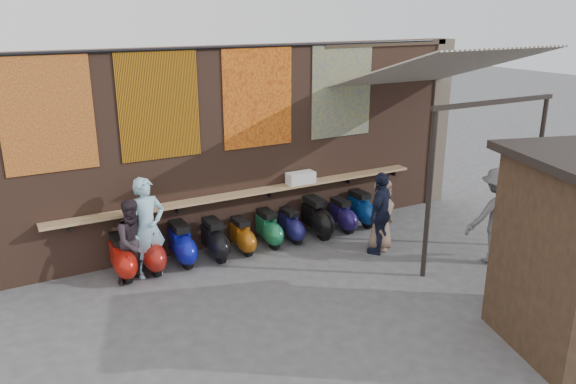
% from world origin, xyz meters
% --- Properties ---
extents(ground, '(70.00, 70.00, 0.00)m').
position_xyz_m(ground, '(0.00, 0.00, 0.00)').
color(ground, '#474749').
rests_on(ground, ground).
extents(brick_wall, '(10.00, 0.40, 4.00)m').
position_xyz_m(brick_wall, '(0.00, 2.70, 2.00)').
color(brick_wall, brown).
rests_on(brick_wall, ground).
extents(pier_right, '(0.50, 0.50, 4.00)m').
position_xyz_m(pier_right, '(5.20, 2.70, 2.00)').
color(pier_right, '#4C4238').
rests_on(pier_right, ground).
extents(eating_counter, '(8.00, 0.32, 0.05)m').
position_xyz_m(eating_counter, '(0.00, 2.33, 1.10)').
color(eating_counter, '#9E7A51').
rests_on(eating_counter, brick_wall).
extents(shelf_box, '(0.61, 0.28, 0.25)m').
position_xyz_m(shelf_box, '(1.19, 2.30, 1.25)').
color(shelf_box, white).
rests_on(shelf_box, eating_counter).
extents(tapestry_redgold, '(1.50, 0.02, 2.00)m').
position_xyz_m(tapestry_redgold, '(-3.60, 2.48, 3.00)').
color(tapestry_redgold, maroon).
rests_on(tapestry_redgold, brick_wall).
extents(tapestry_sun, '(1.50, 0.02, 2.00)m').
position_xyz_m(tapestry_sun, '(-1.70, 2.48, 3.00)').
color(tapestry_sun, orange).
rests_on(tapestry_sun, brick_wall).
extents(tapestry_orange, '(1.50, 0.02, 2.00)m').
position_xyz_m(tapestry_orange, '(0.30, 2.48, 3.00)').
color(tapestry_orange, orange).
rests_on(tapestry_orange, brick_wall).
extents(tapestry_multi, '(1.50, 0.02, 2.00)m').
position_xyz_m(tapestry_multi, '(2.30, 2.48, 3.00)').
color(tapestry_multi, navy).
rests_on(tapestry_multi, brick_wall).
extents(hang_rail, '(9.50, 0.06, 0.06)m').
position_xyz_m(hang_rail, '(0.00, 2.47, 3.98)').
color(hang_rail, black).
rests_on(hang_rail, brick_wall).
extents(scooter_stool_0, '(0.37, 0.82, 0.78)m').
position_xyz_m(scooter_stool_0, '(-2.71, 2.00, 0.39)').
color(scooter_stool_0, '#B6180E').
rests_on(scooter_stool_0, ground).
extents(scooter_stool_1, '(0.38, 0.84, 0.80)m').
position_xyz_m(scooter_stool_1, '(-2.18, 2.02, 0.40)').
color(scooter_stool_1, maroon).
rests_on(scooter_stool_1, ground).
extents(scooter_stool_2, '(0.38, 0.84, 0.80)m').
position_xyz_m(scooter_stool_2, '(-1.58, 2.04, 0.40)').
color(scooter_stool_2, '#0E159B').
rests_on(scooter_stool_2, ground).
extents(scooter_stool_3, '(0.36, 0.81, 0.77)m').
position_xyz_m(scooter_stool_3, '(-0.94, 1.96, 0.39)').
color(scooter_stool_3, black).
rests_on(scooter_stool_3, ground).
extents(scooter_stool_4, '(0.33, 0.73, 0.69)m').
position_xyz_m(scooter_stool_4, '(-0.35, 1.97, 0.34)').
color(scooter_stool_4, '#954C0D').
rests_on(scooter_stool_4, ground).
extents(scooter_stool_5, '(0.35, 0.77, 0.73)m').
position_xyz_m(scooter_stool_5, '(0.27, 2.03, 0.36)').
color(scooter_stool_5, '#1B6C43').
rests_on(scooter_stool_5, ground).
extents(scooter_stool_6, '(0.32, 0.71, 0.68)m').
position_xyz_m(scooter_stool_6, '(0.79, 2.01, 0.34)').
color(scooter_stool_6, navy).
rests_on(scooter_stool_6, ground).
extents(scooter_stool_7, '(0.40, 0.88, 0.83)m').
position_xyz_m(scooter_stool_7, '(1.40, 1.97, 0.42)').
color(scooter_stool_7, black).
rests_on(scooter_stool_7, ground).
extents(scooter_stool_8, '(0.33, 0.74, 0.70)m').
position_xyz_m(scooter_stool_8, '(2.05, 1.97, 0.35)').
color(scooter_stool_8, '#1E154F').
rests_on(scooter_stool_8, ground).
extents(scooter_stool_9, '(0.36, 0.80, 0.76)m').
position_xyz_m(scooter_stool_9, '(2.63, 2.05, 0.38)').
color(scooter_stool_9, navy).
rests_on(scooter_stool_9, ground).
extents(diner_left, '(0.74, 0.55, 1.86)m').
position_xyz_m(diner_left, '(-2.25, 1.87, 0.93)').
color(diner_left, '#98C7DD').
rests_on(diner_left, ground).
extents(diner_right, '(0.84, 0.71, 1.53)m').
position_xyz_m(diner_right, '(-2.52, 1.74, 0.77)').
color(diner_right, '#292026').
rests_on(diner_right, ground).
extents(shopper_navy, '(1.04, 0.86, 1.67)m').
position_xyz_m(shopper_navy, '(2.05, 0.65, 0.83)').
color(shopper_navy, black).
rests_on(shopper_navy, ground).
extents(shopper_grey, '(1.36, 0.99, 1.89)m').
position_xyz_m(shopper_grey, '(3.70, -0.78, 0.94)').
color(shopper_grey, slate).
rests_on(shopper_grey, ground).
extents(shopper_tan, '(0.86, 0.78, 1.47)m').
position_xyz_m(shopper_tan, '(2.19, 0.78, 0.74)').
color(shopper_tan, '#7D5F4F').
rests_on(shopper_tan, ground).
extents(stall_sign, '(1.16, 0.38, 0.50)m').
position_xyz_m(stall_sign, '(3.11, -2.53, 1.99)').
color(stall_sign, gold).
rests_on(stall_sign, market_stall).
extents(stall_shelf, '(2.04, 0.70, 0.06)m').
position_xyz_m(stall_shelf, '(3.11, -2.53, 1.00)').
color(stall_shelf, '#473321').
rests_on(stall_shelf, market_stall).
extents(awning_canvas, '(3.20, 3.28, 0.97)m').
position_xyz_m(awning_canvas, '(3.50, 0.90, 3.55)').
color(awning_canvas, beige).
rests_on(awning_canvas, brick_wall).
extents(awning_ledger, '(3.30, 0.08, 0.12)m').
position_xyz_m(awning_ledger, '(3.50, 2.49, 3.95)').
color(awning_ledger, '#33261C').
rests_on(awning_ledger, brick_wall).
extents(awning_header, '(3.00, 0.08, 0.08)m').
position_xyz_m(awning_header, '(3.50, -0.60, 3.08)').
color(awning_header, black).
rests_on(awning_header, awning_post_left).
extents(awning_post_left, '(0.09, 0.09, 3.10)m').
position_xyz_m(awning_post_left, '(2.10, -0.60, 1.55)').
color(awning_post_left, black).
rests_on(awning_post_left, ground).
extents(awning_post_right, '(0.09, 0.09, 3.10)m').
position_xyz_m(awning_post_right, '(4.90, -0.60, 1.55)').
color(awning_post_right, black).
rests_on(awning_post_right, ground).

